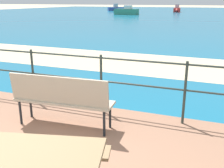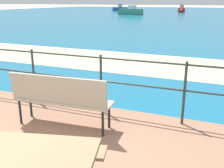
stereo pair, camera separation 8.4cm
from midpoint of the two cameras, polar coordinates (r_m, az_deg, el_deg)
sea_water at (r=41.94m, az=19.64°, el=13.72°), size 90.00×90.00×0.01m
beach_strip at (r=9.01m, az=9.26°, el=4.20°), size 54.04×3.99×0.01m
park_bench at (r=4.25m, az=-10.46°, el=-2.64°), size 1.64×0.53×0.90m
railing_fence at (r=4.79m, az=-1.88°, el=1.70°), size 5.94×0.04×1.07m
boat_near at (r=40.85m, az=3.95°, el=15.25°), size 4.06×1.72×1.34m
boat_mid at (r=51.13m, az=14.71°, el=15.14°), size 1.53×3.82×1.35m
boat_far at (r=56.10m, az=2.11°, el=15.84°), size 3.90×3.03×1.41m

